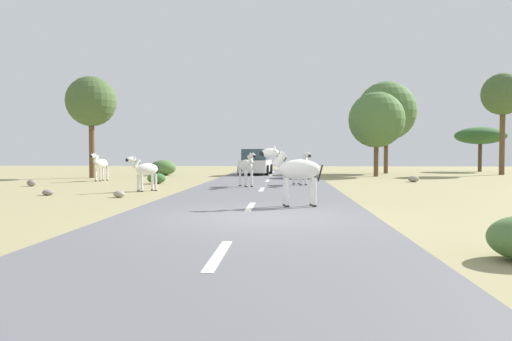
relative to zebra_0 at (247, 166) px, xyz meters
name	(u,v)px	position (x,y,z in m)	size (l,w,h in m)	color
ground_plane	(260,219)	(1.10, -9.63, -0.95)	(90.00, 90.00, 0.00)	#998E60
road	(244,218)	(0.73, -9.63, -0.93)	(6.00, 64.00, 0.05)	slate
lane_markings	(240,223)	(0.73, -10.63, -0.90)	(0.16, 56.00, 0.01)	silver
zebra_0	(247,166)	(0.00, 0.00, 0.00)	(0.96, 1.48, 1.51)	silver
zebra_1	(145,170)	(-3.80, -2.17, -0.10)	(1.12, 1.27, 1.42)	silver
zebra_2	(100,164)	(-8.27, 4.46, -0.03)	(0.60, 1.63, 1.54)	silver
zebra_3	(296,170)	(1.96, -7.49, 0.08)	(1.73, 0.63, 1.64)	silver
zebra_4	(301,165)	(2.37, 1.26, 0.01)	(0.93, 1.52, 1.53)	silver
car_0	(256,163)	(-0.35, 11.86, -0.10)	(2.22, 4.44, 1.74)	white
tree_0	(386,111)	(9.22, 15.48, 3.70)	(4.42, 4.42, 6.87)	brown
tree_1	(480,136)	(17.68, 19.42, 2.00)	(4.00, 4.00, 3.66)	#4C3823
tree_2	(91,102)	(-10.15, 7.78, 3.68)	(3.03, 3.03, 6.18)	brown
tree_4	(376,120)	(7.55, 10.59, 2.71)	(3.60, 3.60, 5.48)	brown
tree_5	(503,95)	(16.80, 13.56, 4.61)	(2.91, 2.91, 7.09)	brown
bush_1	(163,168)	(-6.61, 11.10, -0.43)	(1.74, 1.57, 1.05)	#4C7038
bush_3	(156,178)	(-4.64, 2.40, -0.68)	(0.89, 0.80, 0.54)	#386633
rock_0	(32,183)	(-9.81, 0.33, -0.80)	(0.39, 0.39, 0.31)	gray
rock_1	(119,194)	(-3.91, -4.75, -0.84)	(0.38, 0.35, 0.23)	gray
rock_2	(414,179)	(8.36, 4.70, -0.79)	(0.58, 0.51, 0.32)	gray
rock_3	(48,192)	(-6.72, -4.10, -0.85)	(0.39, 0.40, 0.21)	gray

